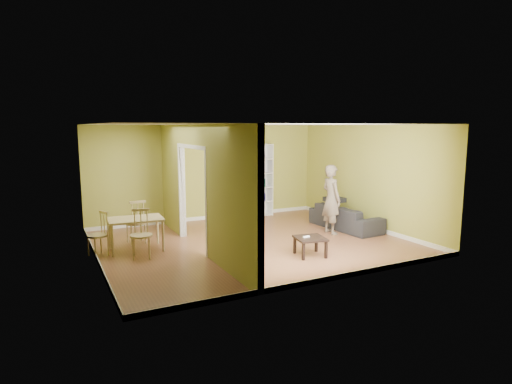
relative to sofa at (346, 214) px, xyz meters
The scene contains 16 objects.
room_shell 2.85m from the sofa, behind, with size 6.50×6.50×6.50m.
partition 4.01m from the sofa, behind, with size 0.22×5.50×2.60m, color #9EA13B, non-canonical shape.
wall_speaker 3.20m from the sofa, 115.19° to the left, with size 0.10×0.10×0.10m, color black.
sofa is the anchor object (origin of this frame).
person 0.89m from the sofa, 160.19° to the right, with size 0.56×0.71×1.96m, color slate.
bookshelf 2.86m from the sofa, 117.51° to the left, with size 0.87×0.38×2.07m.
paper_box_navy_a 2.74m from the sofa, 118.04° to the left, with size 0.42×0.28×0.22m, color navy.
paper_box_teal 2.81m from the sofa, 118.39° to the left, with size 0.45×0.29×0.23m, color #1C5C62.
paper_box_navy_b 2.92m from the sofa, 118.72° to the left, with size 0.40×0.26×0.20m, color navy.
paper_box_navy_c 3.00m from the sofa, 118.63° to the left, with size 0.42×0.27×0.21m, color navy.
coffee_table 2.60m from the sofa, 143.79° to the right, with size 0.57×0.57×0.38m.
game_controller 2.63m from the sofa, 145.37° to the right, with size 0.14×0.04×0.03m, color white.
dining_table 5.13m from the sofa, behind, with size 1.09×0.73×0.68m.
chair_left 5.88m from the sofa, behind, with size 0.41×0.41×0.89m, color tan, non-canonical shape.
chair_near 5.13m from the sofa, behind, with size 0.44×0.44×0.96m, color tan, non-canonical shape.
chair_far 5.09m from the sofa, 168.95° to the left, with size 0.45×0.45×0.98m, color tan, non-canonical shape.
Camera 1 is at (-4.07, -8.28, 2.55)m, focal length 30.00 mm.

